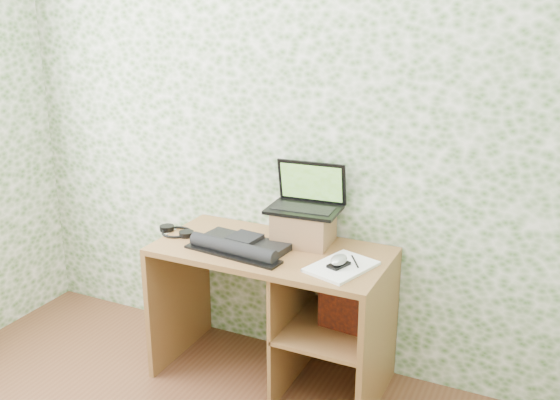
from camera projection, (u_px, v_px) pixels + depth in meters
The scene contains 10 objects.
wall_back at pixel (297, 131), 3.27m from camera, with size 3.50×3.50×0.00m, color white.
desk at pixel (288, 297), 3.25m from camera, with size 1.20×0.60×0.75m.
riser at pixel (304, 227), 3.23m from camera, with size 0.29×0.24×0.17m, color brown.
laptop at pixel (307, 198), 3.22m from camera, with size 0.38×0.28×0.24m.
keyboard at pixel (239, 246), 3.15m from camera, with size 0.54×0.32×0.07m.
headphones at pixel (177, 232), 3.38m from camera, with size 0.23×0.19×0.03m.
notepad at pixel (342, 267), 2.94m from camera, with size 0.23×0.32×0.02m, color white.
mouse at pixel (339, 262), 2.93m from camera, with size 0.07×0.12×0.04m, color #B7B7BA.
pen at pixel (355, 261), 2.97m from camera, with size 0.01×0.01×0.14m, color black.
red_box at pixel (346, 300), 3.07m from camera, with size 0.27×0.09×0.32m, color maroon.
Camera 1 is at (1.30, -1.20, 1.97)m, focal length 40.00 mm.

